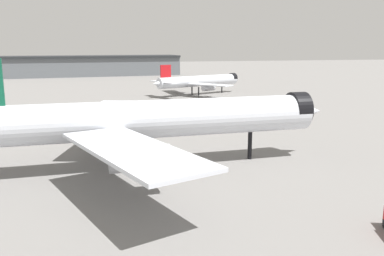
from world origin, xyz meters
The scene contains 4 objects.
ground centered at (0.00, 0.00, 0.00)m, with size 900.00×900.00×0.00m, color slate.
airliner_near_gate centered at (-0.64, 0.18, 8.04)m, with size 66.00×60.43×18.26m.
airliner_far_taxiway centered at (36.81, 96.99, 5.63)m, with size 42.84×38.18×12.78m.
terminal_building centered at (-54.85, 217.72, 6.90)m, with size 220.19×41.17×21.01m.
Camera 1 is at (-10.13, -65.11, 20.03)m, focal length 38.03 mm.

